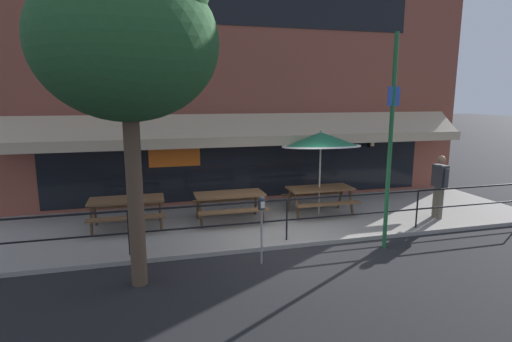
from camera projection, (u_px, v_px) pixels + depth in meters
The scene contains 13 objects.
ground_plane at pixel (291, 249), 8.93m from camera, with size 120.00×120.00×0.00m, color black.
patio_deck at pixel (266, 220), 10.82m from camera, with size 15.00×4.00×0.10m, color gray.
restaurant_building at pixel (246, 65), 12.16m from camera, with size 15.00×1.60×8.67m.
patio_railing at pixel (287, 211), 9.07m from camera, with size 13.84×0.04×0.97m.
picnic_table_left at pixel (127, 205), 9.90m from camera, with size 1.80×1.42×0.76m.
picnic_table_centre at pixel (230, 199), 10.45m from camera, with size 1.80×1.42×0.76m.
picnic_table_right at pixel (320, 193), 11.13m from camera, with size 1.80×1.42×0.76m.
patio_umbrella_right at pixel (321, 140), 10.90m from camera, with size 2.14×2.14×2.38m.
pedestrian_walking at pixel (439, 183), 10.72m from camera, with size 0.26×0.62×1.71m.
parking_meter_near at pixel (133, 217), 7.40m from camera, with size 0.15×0.16×1.42m.
parking_meter_far at pixel (262, 209), 7.91m from camera, with size 0.15×0.16×1.42m.
street_sign_pole at pixel (390, 142), 8.59m from camera, with size 0.28×0.09×4.66m.
street_tree_curbside at pixel (131, 33), 6.42m from camera, with size 3.03×2.73×5.96m.
Camera 1 is at (-2.94, -7.97, 3.34)m, focal length 28.00 mm.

